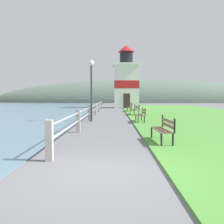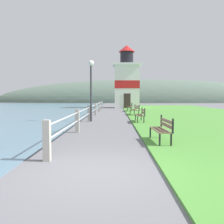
% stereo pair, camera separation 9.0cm
% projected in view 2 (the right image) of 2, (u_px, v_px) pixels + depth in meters
% --- Properties ---
extents(ground_plane, '(160.00, 160.00, 0.00)m').
position_uv_depth(ground_plane, '(96.00, 173.00, 5.35)').
color(ground_plane, slate).
extents(grass_verge, '(12.00, 45.90, 0.06)m').
position_uv_depth(grass_verge, '(201.00, 116.00, 20.51)').
color(grass_verge, '#4C8E38').
rests_on(grass_verge, ground_plane).
extents(seawall_railing, '(0.18, 25.19, 1.05)m').
position_uv_depth(seawall_railing, '(93.00, 110.00, 18.81)').
color(seawall_railing, '#A8A399').
rests_on(seawall_railing, ground_plane).
extents(park_bench_near, '(0.56, 1.64, 0.94)m').
position_uv_depth(park_bench_near, '(162.00, 128.00, 8.77)').
color(park_bench_near, '#846B51').
rests_on(park_bench_near, ground_plane).
extents(park_bench_midway, '(0.47, 1.64, 0.94)m').
position_uv_depth(park_bench_midway, '(141.00, 114.00, 15.57)').
color(park_bench_midway, '#846B51').
rests_on(park_bench_midway, ground_plane).
extents(park_bench_far, '(0.70, 1.97, 0.94)m').
position_uv_depth(park_bench_far, '(135.00, 109.00, 21.42)').
color(park_bench_far, '#846B51').
rests_on(park_bench_far, ground_plane).
extents(park_bench_by_lighthouse, '(0.48, 1.83, 0.94)m').
position_uv_depth(park_bench_by_lighthouse, '(130.00, 106.00, 26.75)').
color(park_bench_by_lighthouse, '#846B51').
rests_on(park_bench_by_lighthouse, ground_plane).
extents(lighthouse, '(3.83, 3.83, 8.72)m').
position_uv_depth(lighthouse, '(127.00, 82.00, 34.91)').
color(lighthouse, white).
rests_on(lighthouse, ground_plane).
extents(lamp_post, '(0.36, 0.36, 3.96)m').
position_uv_depth(lamp_post, '(91.00, 79.00, 16.12)').
color(lamp_post, '#333338').
rests_on(lamp_post, ground_plane).
extents(distant_hillside, '(80.00, 16.00, 12.00)m').
position_uv_depth(distant_hillside, '(144.00, 102.00, 65.70)').
color(distant_hillside, '#566B5B').
rests_on(distant_hillside, ground_plane).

